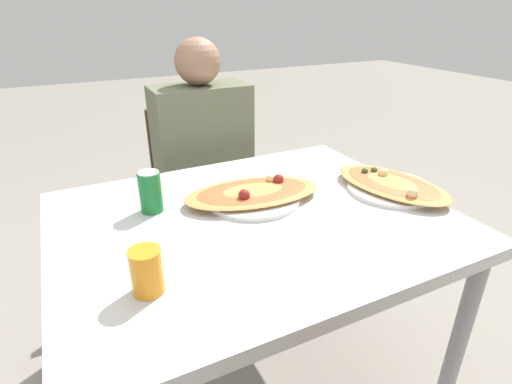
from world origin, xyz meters
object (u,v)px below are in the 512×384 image
(chair_far_seated, at_px, (199,187))
(pizza_second, at_px, (392,185))
(pizza_main, at_px, (253,194))
(soda_can, at_px, (150,192))
(dining_table, at_px, (253,238))
(drink_glass, at_px, (147,271))
(person_seated, at_px, (204,156))

(chair_far_seated, height_order, pizza_second, chair_far_seated)
(pizza_main, xyz_separation_m, soda_can, (-0.30, 0.06, 0.04))
(dining_table, xyz_separation_m, drink_glass, (-0.35, -0.20, 0.13))
(pizza_main, distance_m, pizza_second, 0.46)
(drink_glass, bearing_deg, dining_table, 30.09)
(dining_table, bearing_deg, soda_can, 147.33)
(dining_table, relative_size, drink_glass, 10.79)
(person_seated, xyz_separation_m, pizza_second, (0.41, -0.70, 0.06))
(chair_far_seated, height_order, pizza_main, chair_far_seated)
(person_seated, bearing_deg, drink_glass, 63.55)
(dining_table, xyz_separation_m, pizza_second, (0.49, -0.04, 0.09))
(chair_far_seated, relative_size, pizza_main, 1.86)
(pizza_main, distance_m, drink_glass, 0.50)
(dining_table, height_order, soda_can, soda_can)
(soda_can, height_order, pizza_second, soda_can)
(dining_table, xyz_separation_m, soda_can, (-0.26, 0.16, 0.14))
(chair_far_seated, distance_m, drink_glass, 1.10)
(chair_far_seated, distance_m, soda_can, 0.76)
(dining_table, xyz_separation_m, pizza_main, (0.05, 0.10, 0.09))
(person_seated, bearing_deg, dining_table, 83.04)
(chair_far_seated, relative_size, drink_glass, 8.27)
(dining_table, relative_size, pizza_main, 2.43)
(dining_table, height_order, person_seated, person_seated)
(chair_far_seated, xyz_separation_m, person_seated, (0.00, -0.11, 0.20))
(pizza_main, bearing_deg, chair_far_seated, 87.24)
(pizza_main, bearing_deg, dining_table, -115.71)
(drink_glass, height_order, pizza_second, drink_glass)
(person_seated, relative_size, soda_can, 9.38)
(dining_table, bearing_deg, pizza_second, -5.05)
(drink_glass, bearing_deg, pizza_main, 37.30)
(person_seated, height_order, pizza_second, person_seated)
(pizza_main, bearing_deg, pizza_second, -18.10)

